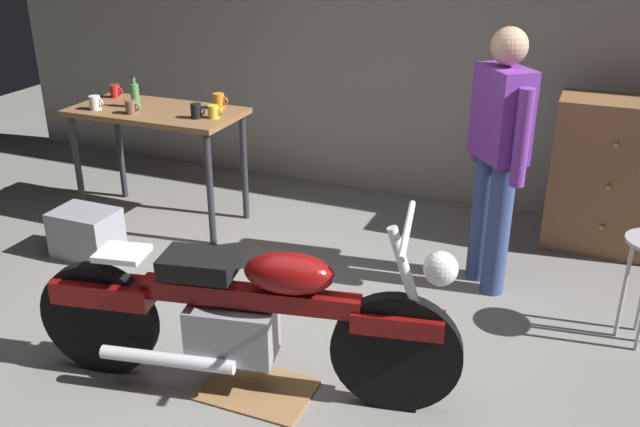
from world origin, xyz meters
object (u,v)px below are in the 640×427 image
at_px(storage_bin, 86,233).
at_px(mug_black_matte, 196,111).
at_px(wooden_dresser, 610,176).
at_px(mug_yellow_tall, 214,112).
at_px(bottle, 135,95).
at_px(person_standing, 498,151).
at_px(motorcycle, 244,314).
at_px(mug_orange_travel, 219,101).
at_px(mug_white_ceramic, 95,103).
at_px(mug_brown_stoneware, 131,107).
at_px(mug_red_diner, 115,91).

xyz_separation_m(storage_bin, mug_black_matte, (0.57, 0.66, 0.78)).
distance_m(wooden_dresser, mug_yellow_tall, 2.85).
xyz_separation_m(storage_bin, bottle, (-0.02, 0.74, 0.83)).
distance_m(person_standing, mug_yellow_tall, 2.02).
relative_size(motorcycle, mug_orange_travel, 17.70).
bearing_deg(mug_white_ceramic, storage_bin, -65.64).
height_order(motorcycle, bottle, bottle).
xyz_separation_m(wooden_dresser, mug_white_ceramic, (-3.64, -0.97, 0.40)).
xyz_separation_m(wooden_dresser, mug_brown_stoneware, (-3.32, -0.96, 0.40)).
distance_m(mug_black_matte, mug_white_ceramic, 0.83).
distance_m(mug_black_matte, mug_brown_stoneware, 0.51).
bearing_deg(bottle, mug_yellow_tall, -2.97).
distance_m(mug_yellow_tall, mug_brown_stoneware, 0.63).
bearing_deg(mug_orange_travel, mug_white_ceramic, -155.58).
relative_size(mug_orange_travel, mug_brown_stoneware, 1.04).
height_order(mug_white_ceramic, bottle, bottle).
bearing_deg(mug_brown_stoneware, storage_bin, -95.75).
distance_m(storage_bin, mug_red_diner, 1.27).
bearing_deg(wooden_dresser, person_standing, -127.33).
bearing_deg(mug_yellow_tall, motorcycle, -56.23).
relative_size(wooden_dresser, mug_black_matte, 9.75).
xyz_separation_m(mug_black_matte, mug_white_ceramic, (-0.83, -0.08, -0.00)).
height_order(motorcycle, mug_brown_stoneware, mug_brown_stoneware).
height_order(person_standing, mug_brown_stoneware, person_standing).
height_order(wooden_dresser, mug_red_diner, wooden_dresser).
distance_m(wooden_dresser, mug_orange_travel, 2.89).
distance_m(storage_bin, mug_black_matte, 1.17).
bearing_deg(storage_bin, mug_white_ceramic, 114.36).
bearing_deg(wooden_dresser, motorcycle, -123.28).
relative_size(mug_black_matte, mug_orange_travel, 0.92).
xyz_separation_m(mug_brown_stoneware, mug_white_ceramic, (-0.32, -0.01, 0.00)).
bearing_deg(storage_bin, motorcycle, -27.41).
height_order(person_standing, mug_white_ceramic, person_standing).
bearing_deg(motorcycle, wooden_dresser, 45.76).
distance_m(wooden_dresser, mug_black_matte, 2.98).
bearing_deg(mug_white_ceramic, mug_black_matte, 5.76).
bearing_deg(mug_yellow_tall, person_standing, -1.46).
bearing_deg(mug_orange_travel, mug_black_matte, -92.58).
relative_size(wooden_dresser, storage_bin, 2.50).
relative_size(wooden_dresser, mug_yellow_tall, 9.90).
xyz_separation_m(person_standing, mug_yellow_tall, (-2.02, 0.05, 0.02)).
bearing_deg(storage_bin, person_standing, 13.65).
height_order(storage_bin, mug_brown_stoneware, mug_brown_stoneware).
distance_m(person_standing, mug_orange_travel, 2.14).
bearing_deg(mug_orange_travel, person_standing, -7.98).
bearing_deg(motorcycle, storage_bin, 141.63).
distance_m(mug_black_matte, mug_yellow_tall, 0.12).
relative_size(mug_red_diner, mug_white_ceramic, 0.94).
xyz_separation_m(motorcycle, mug_brown_stoneware, (-1.71, 1.50, 0.50)).
distance_m(motorcycle, mug_white_ceramic, 2.56).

